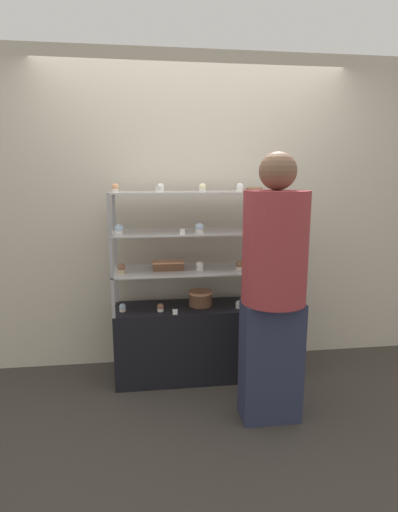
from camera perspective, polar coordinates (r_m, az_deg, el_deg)
ground_plane at (r=3.45m, az=-0.00°, el=-16.57°), size 20.00×20.00×0.00m
back_wall at (r=3.41m, az=-0.76°, el=6.02°), size 8.00×0.05×2.60m
display_base at (r=3.32m, az=-0.00°, el=-12.02°), size 1.33×0.41×0.60m
display_riser_lower at (r=3.14m, az=-0.00°, el=-2.25°), size 1.33×0.41×0.30m
display_riser_middle at (r=3.08m, az=-0.00°, el=3.21°), size 1.33×0.41×0.30m
display_riser_upper at (r=3.05m, az=-0.00°, el=8.83°), size 1.33×0.41×0.30m
layer_cake_centerpiece at (r=3.21m, az=0.19°, el=-6.05°), size 0.19×0.19×0.12m
sheet_cake_frosted at (r=3.13m, az=-4.43°, el=-1.33°), size 0.24×0.14×0.07m
cupcake_0 at (r=3.14m, az=-10.86°, el=-7.26°), size 0.05×0.05×0.06m
cupcake_1 at (r=3.10m, az=-5.51°, el=-7.34°), size 0.05×0.05×0.06m
cupcake_2 at (r=3.17m, az=5.71°, el=-6.89°), size 0.05×0.05×0.06m
cupcake_3 at (r=3.26m, az=10.90°, el=-6.57°), size 0.05×0.05×0.06m
price_tag_0 at (r=3.02m, az=-3.43°, el=-7.98°), size 0.04×0.00×0.04m
cupcake_4 at (r=3.06m, az=-11.02°, el=-1.75°), size 0.06×0.06×0.08m
cupcake_5 at (r=3.08m, az=0.11°, el=-1.43°), size 0.06×0.06×0.08m
cupcake_6 at (r=3.11m, az=5.87°, el=-1.36°), size 0.06×0.06×0.08m
cupcake_7 at (r=3.21m, az=10.71°, el=-1.11°), size 0.06×0.06×0.08m
price_tag_1 at (r=3.05m, az=9.16°, el=-1.99°), size 0.04×0.00×0.04m
cupcake_8 at (r=2.98m, az=-11.32°, el=3.78°), size 0.06×0.06×0.07m
cupcake_9 at (r=2.98m, az=0.05°, el=4.00°), size 0.06×0.06×0.07m
cupcake_10 at (r=3.13m, az=11.07°, el=4.14°), size 0.06×0.06×0.07m
price_tag_2 at (r=2.88m, az=-2.40°, el=3.47°), size 0.04×0.00×0.04m
cupcake_11 at (r=2.99m, az=-11.87°, el=9.50°), size 0.05×0.05×0.06m
cupcake_12 at (r=2.96m, az=-5.52°, el=9.67°), size 0.05×0.05×0.06m
cupcake_13 at (r=2.96m, az=0.50°, el=9.72°), size 0.05×0.05×0.06m
cupcake_14 at (r=3.05m, az=5.86°, el=9.71°), size 0.05×0.05×0.06m
cupcake_15 at (r=3.15m, az=11.20°, el=9.61°), size 0.05×0.05×0.06m
price_tag_3 at (r=2.84m, az=-5.89°, el=9.43°), size 0.04×0.00×0.04m
donut_glazed at (r=3.13m, az=7.92°, el=9.44°), size 0.13×0.13×0.03m
customer_figure at (r=2.60m, az=10.62°, el=-3.91°), size 0.41×0.41×1.76m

